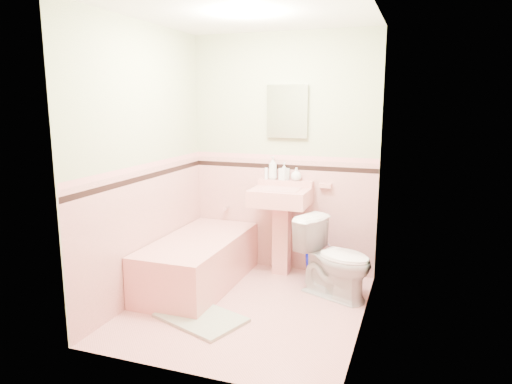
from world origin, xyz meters
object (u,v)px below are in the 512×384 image
(soap_bottle_mid, at_px, (284,171))
(toilet, at_px, (335,258))
(sink, at_px, (280,232))
(bucket, at_px, (319,267))
(soap_bottle_left, at_px, (273,168))
(shoe, at_px, (190,310))
(soap_bottle_right, at_px, (296,174))
(bathtub, at_px, (199,263))
(medicine_cabinet, at_px, (287,111))

(soap_bottle_mid, xyz_separation_m, toilet, (0.66, -0.53, -0.71))
(sink, relative_size, bucket, 3.23)
(soap_bottle_left, xyz_separation_m, shoe, (-0.29, -1.38, -1.05))
(bucket, bearing_deg, soap_bottle_right, 146.33)
(bathtub, xyz_separation_m, sink, (0.68, 0.53, 0.24))
(medicine_cabinet, distance_m, bucket, 1.63)
(shoe, bearing_deg, medicine_cabinet, 86.82)
(shoe, bearing_deg, sink, 84.05)
(soap_bottle_right, bearing_deg, soap_bottle_mid, 180.00)
(soap_bottle_mid, height_order, toilet, soap_bottle_mid)
(soap_bottle_mid, bearing_deg, soap_bottle_right, 0.00)
(sink, bearing_deg, bathtub, -142.07)
(bucket, bearing_deg, soap_bottle_left, 160.02)
(soap_bottle_right, relative_size, bucket, 0.49)
(bathtub, xyz_separation_m, soap_bottle_left, (0.54, 0.71, 0.88))
(toilet, xyz_separation_m, shoe, (-1.07, -0.85, -0.31))
(shoe, bearing_deg, soap_bottle_mid, 87.13)
(bathtub, distance_m, bucket, 1.22)
(soap_bottle_right, distance_m, bucket, 0.99)
(toilet, height_order, bucket, toilet)
(medicine_cabinet, relative_size, soap_bottle_right, 3.90)
(soap_bottle_mid, relative_size, toilet, 0.25)
(soap_bottle_mid, bearing_deg, soap_bottle_left, 180.00)
(medicine_cabinet, relative_size, soap_bottle_mid, 2.94)
(sink, height_order, toilet, sink)
(sink, xyz_separation_m, medicine_cabinet, (0.00, 0.21, 1.24))
(soap_bottle_left, bearing_deg, bathtub, -127.18)
(medicine_cabinet, distance_m, soap_bottle_mid, 0.62)
(soap_bottle_right, relative_size, toilet, 0.19)
(soap_bottle_right, xyz_separation_m, bucket, (0.31, -0.21, -0.91))
(medicine_cabinet, distance_m, soap_bottle_right, 0.65)
(sink, xyz_separation_m, soap_bottle_mid, (-0.02, 0.18, 0.62))
(medicine_cabinet, distance_m, shoe, 2.21)
(medicine_cabinet, xyz_separation_m, soap_bottle_left, (-0.14, -0.03, -0.59))
(medicine_cabinet, distance_m, soap_bottle_left, 0.61)
(bathtub, distance_m, medicine_cabinet, 1.78)
(medicine_cabinet, relative_size, soap_bottle_left, 2.23)
(sink, distance_m, bucket, 0.53)
(soap_bottle_mid, xyz_separation_m, shoe, (-0.42, -1.38, -1.02))
(bathtub, height_order, soap_bottle_mid, soap_bottle_mid)
(sink, distance_m, soap_bottle_left, 0.69)
(toilet, bearing_deg, soap_bottle_left, 78.80)
(sink, height_order, soap_bottle_left, soap_bottle_left)
(bathtub, xyz_separation_m, soap_bottle_mid, (0.66, 0.71, 0.85))
(soap_bottle_mid, bearing_deg, sink, -84.45)
(medicine_cabinet, bearing_deg, shoe, -107.06)
(bathtub, bearing_deg, soap_bottle_right, 41.77)
(soap_bottle_mid, distance_m, toilet, 1.10)
(sink, height_order, bucket, sink)
(bucket, relative_size, shoe, 1.77)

